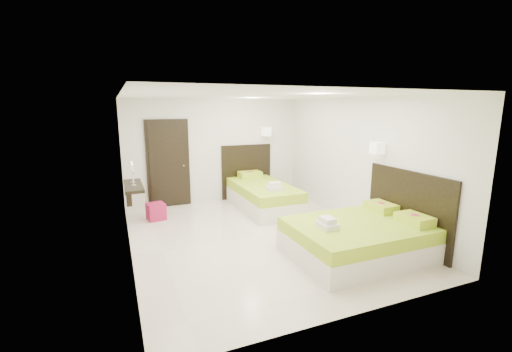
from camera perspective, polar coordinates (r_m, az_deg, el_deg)
name	(u,v)px	position (r m, az deg, el deg)	size (l,w,h in m)	color
floor	(257,236)	(6.58, 0.20, -9.98)	(5.50, 5.50, 0.00)	beige
bed_single	(262,194)	(8.27, 0.98, -3.01)	(1.37, 2.28, 1.88)	beige
bed_double	(361,236)	(5.96, 17.13, -9.60)	(2.15, 1.83, 1.77)	beige
nightstand	(275,192)	(9.09, 3.14, -2.68)	(0.42, 0.38, 0.38)	black
ottoman	(156,211)	(7.76, -16.32, -5.68)	(0.36, 0.36, 0.36)	maroon
door	(168,164)	(8.53, -14.41, 1.96)	(1.02, 0.15, 2.14)	black
console_shelf	(133,186)	(7.42, -19.82, -1.60)	(0.35, 1.20, 0.78)	black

